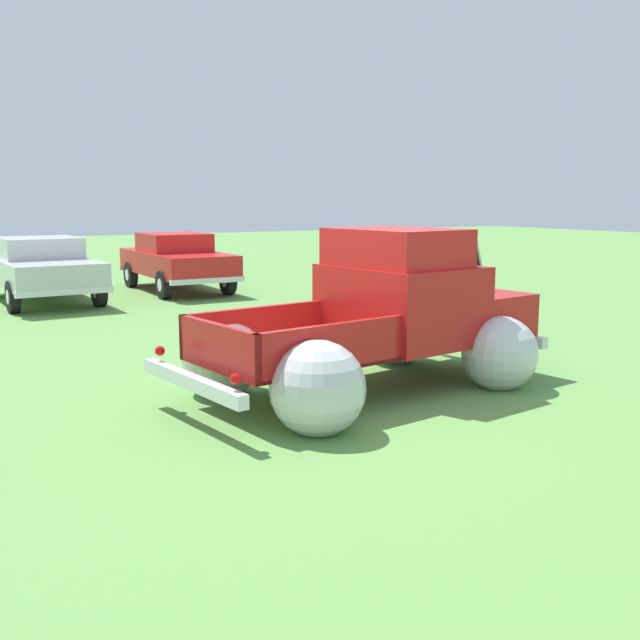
{
  "coord_description": "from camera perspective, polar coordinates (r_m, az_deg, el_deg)",
  "views": [
    {
      "loc": [
        -4.66,
        -7.1,
        2.27
      ],
      "look_at": [
        0.0,
        0.96,
        0.72
      ],
      "focal_mm": 40.97,
      "sensor_mm": 36.0,
      "label": 1
    }
  ],
  "objects": [
    {
      "name": "show_car_1",
      "position": [
        18.62,
        -11.16,
        4.65
      ],
      "size": [
        1.81,
        4.24,
        1.43
      ],
      "rotation": [
        0.0,
        0.0,
        -1.57
      ],
      "color": "black",
      "rests_on": "ground"
    },
    {
      "name": "vintage_pickup_truck",
      "position": [
        8.88,
        5.1,
        -0.41
      ],
      "size": [
        4.82,
        3.24,
        1.96
      ],
      "rotation": [
        0.0,
        0.0,
        0.13
      ],
      "color": "black",
      "rests_on": "ground"
    },
    {
      "name": "lane_cone_0",
      "position": [
        12.59,
        7.73,
        0.39
      ],
      "size": [
        0.36,
        0.36,
        0.63
      ],
      "color": "black",
      "rests_on": "ground"
    },
    {
      "name": "spectator_0",
      "position": [
        15.19,
        2.03,
        4.38
      ],
      "size": [
        0.48,
        0.48,
        1.65
      ],
      "rotation": [
        0.0,
        0.0,
        3.96
      ],
      "color": "black",
      "rests_on": "ground"
    },
    {
      "name": "show_car_0",
      "position": [
        17.39,
        -20.94,
        3.9
      ],
      "size": [
        2.06,
        4.42,
        1.43
      ],
      "rotation": [
        0.0,
        0.0,
        -1.53
      ],
      "color": "black",
      "rests_on": "ground"
    },
    {
      "name": "ground_plane",
      "position": [
        8.79,
        3.16,
        -5.55
      ],
      "size": [
        80.0,
        80.0,
        0.0
      ],
      "primitive_type": "plane",
      "color": "#609347"
    }
  ]
}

